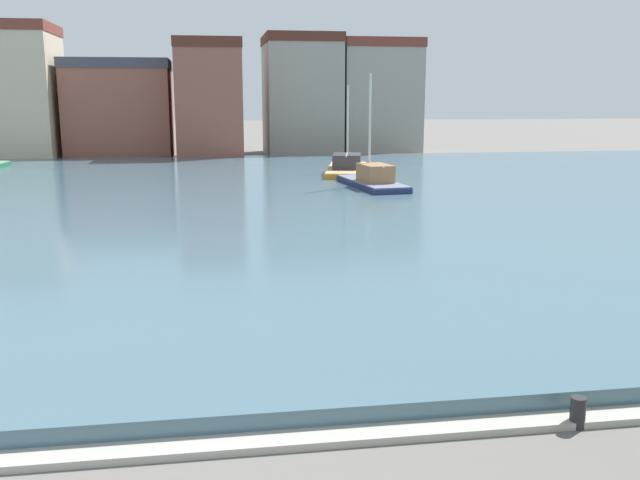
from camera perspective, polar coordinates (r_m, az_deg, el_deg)
harbor_water at (r=33.44m, az=-8.88°, el=3.19°), size 79.00×46.80×0.41m
quay_edge_coping at (r=10.69m, az=-8.46°, el=-16.38°), size 79.00×0.50×0.12m
sailboat_navy at (r=37.22m, az=4.06°, el=4.66°), size 2.70×7.43×6.26m
sailboat_orange at (r=44.15m, az=2.26°, el=5.78°), size 4.18×9.12×5.77m
mooring_bollard at (r=11.83m, az=20.38°, el=-13.12°), size 0.24×0.24×0.50m
townhouse_tall_gabled at (r=61.25m, az=-23.38°, el=11.02°), size 5.85×7.36×10.68m
townhouse_corner_house at (r=60.92m, az=-16.08°, el=10.27°), size 8.48×7.04×8.04m
townhouse_narrow_midrow at (r=58.59m, az=-9.10°, el=11.27°), size 5.29×7.79×9.54m
townhouse_wide_warehouse at (r=62.90m, az=-1.55°, el=11.79°), size 6.49×8.10×10.33m
townhouse_end_terrace at (r=64.02m, az=4.66°, el=11.60°), size 6.98×7.21×9.99m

